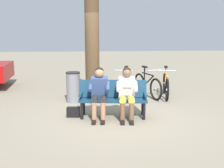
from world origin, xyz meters
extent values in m
plane|color=gray|center=(0.00, 0.00, 0.00)|extent=(40.00, 40.00, 0.00)
cube|color=navy|center=(0.12, 0.19, 0.42)|extent=(1.64, 0.60, 0.05)
cube|color=navy|center=(0.10, 0.00, 0.66)|extent=(1.61, 0.30, 0.42)
cube|color=navy|center=(-0.64, 0.27, 0.56)|extent=(0.10, 0.40, 0.05)
cube|color=navy|center=(0.87, 0.12, 0.56)|extent=(0.10, 0.40, 0.05)
cylinder|color=black|center=(-0.58, 0.44, 0.20)|extent=(0.07, 0.07, 0.40)
cylinder|color=black|center=(0.85, 0.29, 0.20)|extent=(0.07, 0.07, 0.40)
cylinder|color=black|center=(-0.62, 0.10, 0.20)|extent=(0.07, 0.07, 0.40)
cylinder|color=black|center=(0.81, -0.05, 0.20)|extent=(0.07, 0.07, 0.40)
cube|color=white|center=(-0.21, 0.21, 0.71)|extent=(0.41, 0.34, 0.55)
sphere|color=brown|center=(-0.21, 0.23, 1.06)|extent=(0.21, 0.21, 0.21)
sphere|color=black|center=(-0.21, 0.20, 1.10)|extent=(0.20, 0.20, 0.20)
cylinder|color=gold|center=(-0.29, 0.42, 0.49)|extent=(0.19, 0.41, 0.15)
cylinder|color=brown|center=(-0.27, 0.61, 0.23)|extent=(0.11, 0.11, 0.45)
cube|color=black|center=(-0.26, 0.71, 0.04)|extent=(0.11, 0.23, 0.07)
cylinder|color=white|center=(-0.39, 0.35, 0.77)|extent=(0.12, 0.31, 0.23)
cylinder|color=gold|center=(-0.09, 0.40, 0.49)|extent=(0.19, 0.41, 0.15)
cylinder|color=brown|center=(-0.07, 0.59, 0.23)|extent=(0.11, 0.11, 0.45)
cube|color=black|center=(-0.06, 0.69, 0.04)|extent=(0.11, 0.23, 0.07)
cylinder|color=white|center=(0.00, 0.31, 0.77)|extent=(0.12, 0.31, 0.23)
cube|color=silver|center=(-0.18, 0.50, 0.77)|extent=(0.21, 0.14, 0.09)
cube|color=#334772|center=(0.43, 0.14, 0.71)|extent=(0.41, 0.34, 0.55)
sphere|color=#A87554|center=(0.43, 0.16, 1.06)|extent=(0.21, 0.21, 0.21)
sphere|color=black|center=(0.43, 0.13, 1.10)|extent=(0.20, 0.20, 0.20)
cylinder|color=#262628|center=(0.35, 0.35, 0.49)|extent=(0.19, 0.41, 0.15)
cylinder|color=#A87554|center=(0.37, 0.55, 0.23)|extent=(0.11, 0.11, 0.45)
cube|color=black|center=(0.38, 0.65, 0.04)|extent=(0.11, 0.23, 0.07)
cylinder|color=#334772|center=(0.24, 0.28, 0.77)|extent=(0.12, 0.31, 0.23)
cylinder|color=#262628|center=(0.55, 0.33, 0.49)|extent=(0.19, 0.41, 0.15)
cylinder|color=#A87554|center=(0.57, 0.53, 0.23)|extent=(0.11, 0.11, 0.45)
cube|color=black|center=(0.58, 0.63, 0.04)|extent=(0.11, 0.23, 0.07)
cylinder|color=#334772|center=(0.64, 0.24, 0.77)|extent=(0.12, 0.31, 0.23)
cube|color=black|center=(1.06, 0.10, 0.12)|extent=(0.32, 0.18, 0.24)
cylinder|color=#4C3823|center=(0.57, -1.31, 2.07)|extent=(0.40, 0.40, 4.14)
cylinder|color=slate|center=(1.13, -1.34, 0.42)|extent=(0.39, 0.39, 0.84)
cylinder|color=black|center=(1.13, -1.34, 0.86)|extent=(0.40, 0.40, 0.03)
torus|color=black|center=(-1.59, -1.25, 0.33)|extent=(0.18, 0.66, 0.66)
cylinder|color=silver|center=(-1.59, -1.25, 0.33)|extent=(0.06, 0.07, 0.06)
torus|color=black|center=(-1.78, -2.26, 0.33)|extent=(0.18, 0.66, 0.66)
cylinder|color=silver|center=(-1.78, -2.26, 0.33)|extent=(0.06, 0.07, 0.06)
cylinder|color=orange|center=(-1.68, -1.75, 0.71)|extent=(0.16, 0.63, 0.04)
cylinder|color=orange|center=(-1.67, -1.68, 0.51)|extent=(0.15, 0.59, 0.43)
cylinder|color=orange|center=(-1.72, -1.94, 0.63)|extent=(0.04, 0.04, 0.55)
cube|color=black|center=(-1.72, -1.94, 0.91)|extent=(0.13, 0.23, 0.05)
cylinder|color=#B2B2B7|center=(-1.61, -1.35, 0.88)|extent=(0.48, 0.12, 0.03)
torus|color=black|center=(-1.28, -1.34, 0.33)|extent=(0.26, 0.65, 0.66)
cylinder|color=silver|center=(-1.28, -1.34, 0.33)|extent=(0.07, 0.07, 0.06)
torus|color=black|center=(-0.96, -2.30, 0.33)|extent=(0.26, 0.65, 0.66)
cylinder|color=silver|center=(-0.96, -2.30, 0.33)|extent=(0.07, 0.07, 0.06)
cylinder|color=black|center=(-1.12, -1.82, 0.71)|extent=(0.24, 0.61, 0.04)
cylinder|color=black|center=(-1.14, -1.74, 0.51)|extent=(0.23, 0.58, 0.43)
cylinder|color=black|center=(-1.06, -1.99, 0.63)|extent=(0.04, 0.04, 0.55)
cube|color=black|center=(-1.06, -1.99, 0.91)|extent=(0.15, 0.24, 0.05)
cylinder|color=#B2B2B7|center=(-1.24, -1.43, 0.88)|extent=(0.47, 0.18, 0.03)
torus|color=black|center=(-0.30, -1.36, 0.33)|extent=(0.23, 0.65, 0.66)
cylinder|color=silver|center=(-0.30, -1.36, 0.33)|extent=(0.06, 0.07, 0.06)
torus|color=black|center=(-0.57, -2.34, 0.33)|extent=(0.23, 0.65, 0.66)
cylinder|color=silver|center=(-0.57, -2.34, 0.33)|extent=(0.06, 0.07, 0.06)
cylinder|color=black|center=(-0.44, -1.85, 0.71)|extent=(0.20, 0.62, 0.04)
cylinder|color=black|center=(-0.42, -1.77, 0.51)|extent=(0.19, 0.59, 0.43)
cylinder|color=black|center=(-0.48, -2.03, 0.63)|extent=(0.04, 0.04, 0.55)
cube|color=black|center=(-0.48, -2.03, 0.91)|extent=(0.14, 0.24, 0.05)
cylinder|color=#B2B2B7|center=(-0.33, -1.45, 0.88)|extent=(0.47, 0.15, 0.03)
camera|label=1|loc=(0.66, 6.67, 2.08)|focal=45.52mm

